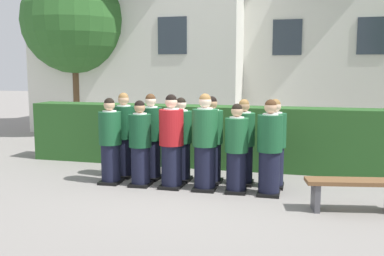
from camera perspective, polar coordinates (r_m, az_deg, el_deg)
name	(u,v)px	position (r m, az deg, el deg)	size (l,w,h in m)	color
ground_plane	(188,188)	(7.83, -0.50, -7.88)	(60.00, 60.00, 0.00)	gray
student_front_row_0	(110,143)	(8.18, -10.63, -1.93)	(0.41, 0.48, 1.59)	black
student_front_row_1	(140,145)	(7.93, -6.77, -2.27)	(0.40, 0.50, 1.55)	black
student_in_red_blazer	(171,144)	(7.74, -2.71, -2.04)	(0.43, 0.48, 1.67)	black
student_front_row_3	(205,144)	(7.59, 1.70, -2.14)	(0.44, 0.51, 1.69)	black
student_front_row_4	(236,151)	(7.48, 5.82, -2.94)	(0.40, 0.46, 1.53)	black
student_front_row_5	(270,150)	(7.40, 10.10, -2.83)	(0.42, 0.51, 1.61)	black
student_rear_row_0	(124,137)	(8.63, -8.84, -1.16)	(0.43, 0.53, 1.66)	black
student_rear_row_1	(151,139)	(8.40, -5.37, -1.39)	(0.43, 0.53, 1.64)	black
student_rear_row_2	(181,141)	(8.22, -1.44, -1.77)	(0.41, 0.50, 1.58)	black
student_rear_row_3	(211,142)	(8.08, 2.56, -1.83)	(0.42, 0.51, 1.61)	black
student_rear_row_4	(243,144)	(8.01, 6.73, -2.11)	(0.41, 0.50, 1.57)	black
student_rear_row_5	(274,146)	(7.91, 10.68, -2.26)	(0.41, 0.50, 1.59)	black
hedge	(211,136)	(9.46, 2.50, -1.09)	(8.31, 0.70, 1.32)	#285623
school_building_main	(327,31)	(15.95, 17.27, 12.04)	(5.89, 3.56, 6.66)	silver
school_building_annex	(147,25)	(15.84, -5.86, 13.22)	(7.41, 4.33, 7.10)	silver
oak_tree_left	(74,21)	(14.76, -15.10, 13.32)	(3.32, 3.32, 5.29)	brown
wooden_bench	(354,188)	(6.96, 20.35, -7.38)	(1.44, 0.62, 0.48)	brown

